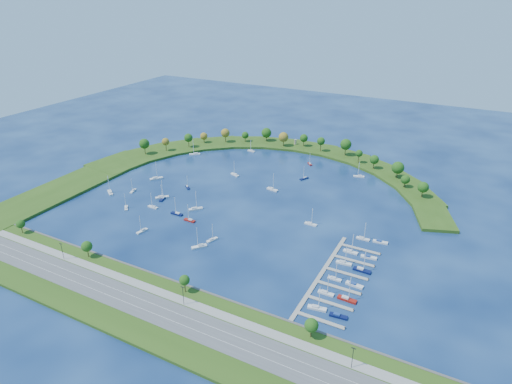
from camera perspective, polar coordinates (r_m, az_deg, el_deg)
The scene contains 40 objects.
ground at distance 308.81m, azimuth -1.25°, elevation -0.84°, with size 700.00×700.00×0.00m, color #071941.
south_shoreline at distance 225.09m, azimuth -16.92°, elevation -12.87°, with size 420.00×43.10×11.60m.
breakwater at distance 368.38m, azimuth -3.92°, elevation 3.74°, with size 286.74×247.64×2.00m.
breakwater_trees at distance 381.82m, azimuth 3.91°, elevation 6.05°, with size 238.38×92.12×14.98m.
harbor_tower at distance 411.23m, azimuth 5.17°, elevation 6.54°, with size 2.60×2.60×4.70m.
dock_system at distance 231.77m, azimuth 10.23°, elevation -11.01°, with size 24.28×82.00×1.60m.
moored_boat_0 at distance 397.70m, azimuth -0.62°, elevation 5.44°, with size 7.67×3.32×10.92m.
moored_boat_1 at distance 315.79m, azimuth -12.20°, elevation -0.63°, with size 8.33×8.71×13.85m.
moored_boat_2 at distance 259.94m, azimuth -5.76°, elevation -6.17°, with size 4.40×7.62×10.81m.
moored_boat_3 at distance 370.65m, azimuth 7.05°, elevation 3.72°, with size 5.88×6.28×9.89m.
moored_boat_4 at distance 254.29m, azimuth -7.42°, elevation -7.03°, with size 7.71×8.54×13.25m.
moored_boat_5 at distance 295.57m, azimuth -7.92°, elevation -2.15°, with size 8.20×8.67×13.72m.
moored_boat_6 at distance 347.76m, azimuth -12.92°, elevation 1.78°, with size 8.23×9.51×14.52m.
moored_boat_7 at distance 341.42m, azimuth 6.32°, elevation 1.83°, with size 5.30×7.82×11.26m.
moored_boat_8 at distance 276.36m, azimuth -14.66°, elevation -4.89°, with size 3.52×7.91×11.23m.
moored_boat_9 at distance 352.38m, azimuth 13.31°, elevation 2.05°, with size 8.90×4.73×12.60m.
moored_boat_10 at distance 332.94m, azimuth -18.52°, elevation -0.03°, with size 9.17×7.39×13.69m.
moored_boat_11 at distance 276.98m, azimuth 7.16°, elevation -4.12°, with size 8.03×2.40×11.74m.
moored_boat_12 at distance 346.36m, azimuth -2.77°, elevation 2.32°, with size 8.67×5.36×12.35m.
moored_boat_13 at distance 320.92m, azimuth 2.15°, elevation 0.39°, with size 9.35×4.15×13.28m.
moored_boat_14 at distance 307.10m, azimuth -16.61°, elevation -1.95°, with size 6.46×6.82×10.80m.
moored_boat_15 at distance 328.43m, azimuth -8.94°, elevation 0.67°, with size 6.46×5.77×9.98m.
moored_boat_16 at distance 331.03m, azimuth -15.77°, elevation 0.19°, with size 3.80×7.45×10.55m.
moored_boat_17 at distance 313.86m, azimuth -12.08°, elevation -0.80°, with size 3.75×8.22×11.66m.
moored_boat_18 at distance 291.40m, azimuth -10.31°, elevation -2.77°, with size 8.54×2.43×12.54m.
moored_boat_19 at distance 393.06m, azimuth -8.01°, elevation 4.96°, with size 9.46×7.93×14.29m.
moored_boat_20 at distance 303.59m, azimuth -13.33°, elevation -1.87°, with size 7.56×2.30×11.03m.
moored_boat_21 at distance 282.28m, azimuth -8.67°, elevation -3.62°, with size 8.03×2.44×11.72m.
docked_boat_0 at distance 211.38m, azimuth 7.96°, elevation -14.73°, with size 9.18×3.83×13.09m.
docked_boat_1 at distance 209.03m, azimuth 10.70°, elevation -15.63°, with size 8.55×3.13×1.71m.
docked_boat_2 at distance 220.66m, azimuth 9.12°, elevation -12.85°, with size 8.02×2.28×11.77m.
docked_boat_3 at distance 218.68m, azimuth 11.80°, elevation -13.50°, with size 9.43×3.00×13.72m.
docked_boat_4 at distance 230.74m, azimuth 10.23°, elevation -11.04°, with size 7.20×2.09×10.55m.
docked_boat_5 at distance 228.63m, azimuth 12.73°, elevation -11.74°, with size 9.15×3.31×1.83m.
docked_boat_6 at distance 243.21m, azimuth 11.41°, elevation -9.03°, with size 8.63×3.04×12.45m.
docked_boat_7 at distance 239.63m, azimuth 13.68°, elevation -9.85°, with size 9.59×3.04×13.95m.
docked_boat_8 at distance 253.38m, azimuth 12.25°, elevation -7.58°, with size 8.37×2.62×12.19m.
docked_boat_9 at distance 251.16m, azimuth 14.51°, elevation -8.24°, with size 8.97×3.48×1.78m.
docked_boat_10 at distance 267.29m, azimuth 13.80°, elevation -5.89°, with size 7.92×2.30×11.61m.
docked_boat_11 at distance 266.79m, azimuth 15.92°, elevation -6.29°, with size 8.68×3.16×1.73m.
Camera 1 is at (134.84, -242.18, 136.13)m, focal length 30.59 mm.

